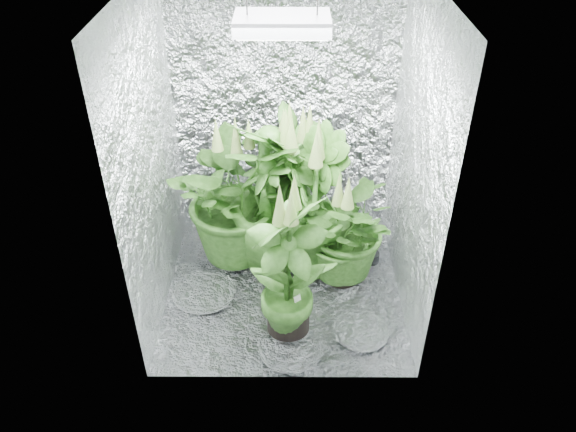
# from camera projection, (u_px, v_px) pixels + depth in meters

# --- Properties ---
(ground) EXTENTS (1.60, 1.60, 0.00)m
(ground) POSITION_uv_depth(u_px,v_px,m) (284.00, 285.00, 3.97)
(ground) COLOR silver
(ground) RESTS_ON ground
(walls) EXTENTS (1.62, 1.62, 2.00)m
(walls) POSITION_uv_depth(u_px,v_px,m) (283.00, 162.00, 3.39)
(walls) COLOR silver
(walls) RESTS_ON ground
(grow_lamp) EXTENTS (0.50, 0.30, 0.22)m
(grow_lamp) POSITION_uv_depth(u_px,v_px,m) (282.00, 24.00, 2.91)
(grow_lamp) COLOR gray
(grow_lamp) RESTS_ON ceiling
(plant_a) EXTENTS (1.09, 1.09, 1.12)m
(plant_a) POSITION_uv_depth(u_px,v_px,m) (237.00, 195.00, 3.94)
(plant_a) COLOR black
(plant_a) RESTS_ON ground
(plant_b) EXTENTS (0.73, 0.73, 1.14)m
(plant_b) POSITION_uv_depth(u_px,v_px,m) (292.00, 179.00, 4.13)
(plant_b) COLOR black
(plant_b) RESTS_ON ground
(plant_c) EXTENTS (0.63, 0.63, 1.15)m
(plant_c) POSITION_uv_depth(u_px,v_px,m) (312.00, 206.00, 3.84)
(plant_c) COLOR black
(plant_c) RESTS_ON ground
(plant_d) EXTENTS (0.87, 0.87, 1.21)m
(plant_d) POSITION_uv_depth(u_px,v_px,m) (272.00, 197.00, 3.86)
(plant_d) COLOR black
(plant_d) RESTS_ON ground
(plant_e) EXTENTS (0.93, 0.93, 0.89)m
(plant_e) POSITION_uv_depth(u_px,v_px,m) (345.00, 230.00, 3.80)
(plant_e) COLOR black
(plant_e) RESTS_ON ground
(plant_f) EXTENTS (0.78, 0.78, 1.14)m
(plant_f) POSITION_uv_depth(u_px,v_px,m) (288.00, 269.00, 3.30)
(plant_f) COLOR black
(plant_f) RESTS_ON ground
(circulation_fan) EXTENTS (0.15, 0.28, 0.33)m
(circulation_fan) POSITION_uv_depth(u_px,v_px,m) (368.00, 245.00, 4.11)
(circulation_fan) COLOR black
(circulation_fan) RESTS_ON ground
(plant_label) EXTENTS (0.05, 0.05, 0.08)m
(plant_label) POSITION_uv_depth(u_px,v_px,m) (298.00, 301.00, 3.41)
(plant_label) COLOR white
(plant_label) RESTS_ON plant_f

